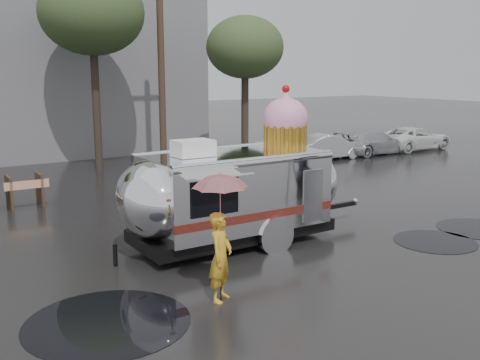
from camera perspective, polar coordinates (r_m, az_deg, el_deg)
ground at (r=11.59m, az=11.11°, el=-10.06°), size 120.00×120.00×0.00m
puddles at (r=12.26m, az=8.90°, el=-8.74°), size 12.67×2.78×0.01m
utility_pole at (r=23.95m, az=-8.03°, el=12.17°), size 1.60×0.28×9.00m
tree_mid at (r=24.05m, az=-14.82°, el=16.02°), size 4.20×4.20×8.03m
tree_right at (r=24.79m, az=0.51°, el=13.24°), size 3.36×3.36×6.42m
parked_cars at (r=27.85m, az=11.67°, el=3.84°), size 13.20×1.90×1.50m
airstream_trailer at (r=13.45m, az=-0.38°, el=-0.85°), size 7.17×2.73×3.86m
person_left at (r=10.23m, az=-1.98°, el=-7.81°), size 0.71×0.68×1.66m
umbrella_pink at (r=9.92m, az=-2.02°, el=-1.59°), size 1.22×1.22×2.38m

